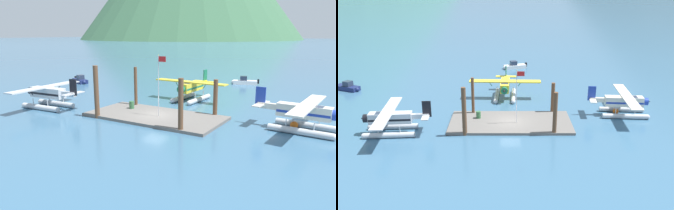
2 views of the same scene
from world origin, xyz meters
The scene contains 14 objects.
ground_plane centered at (0.00, 0.00, 0.00)m, with size 1200.00×1200.00×0.00m, color #38607F.
dock_platform centered at (0.00, 0.00, 0.15)m, with size 14.85×7.15×0.30m, color #66605B.
piling_near_left centered at (-5.24, -3.39, 2.84)m, with size 0.52×0.52×5.69m, color brown.
piling_near_right centered at (4.98, -3.25, 2.54)m, with size 0.48×0.48×5.07m, color brown.
piling_far_left centered at (-4.82, 3.05, 2.50)m, with size 0.39×0.39×5.00m, color brown.
piling_far_right centered at (5.55, 3.53, 2.08)m, with size 0.48×0.48×4.17m, color brown.
flagpole centered at (0.83, -0.35, 4.35)m, with size 0.95×0.10×6.57m.
fuel_drum centered at (-4.01, 1.10, 0.74)m, with size 0.62×0.62×0.88m.
mooring_buoy centered at (13.83, 3.24, 0.38)m, with size 0.76×0.76×0.76m, color orange.
seaplane_cream_stbd_fwd centered at (14.67, 2.86, 1.58)m, with size 7.97×10.47×3.84m.
seaplane_silver_port_aft centered at (-13.77, -2.93, 1.58)m, with size 7.97×10.47×3.84m.
seaplane_yellow_bow_centre centered at (-0.69, 10.03, 1.58)m, with size 10.44×7.98×3.84m.
boat_white_open_north centered at (1.06, 27.74, 0.49)m, with size 4.72×2.73×1.50m.
boat_navy_open_west centered at (-25.60, 13.74, 0.49)m, with size 4.58×3.06×1.50m.
Camera 2 is at (-0.55, -41.81, 17.46)m, focal length 39.31 mm.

